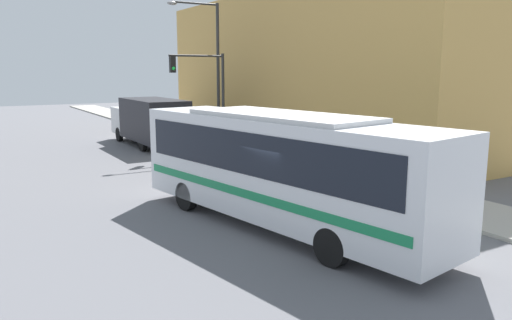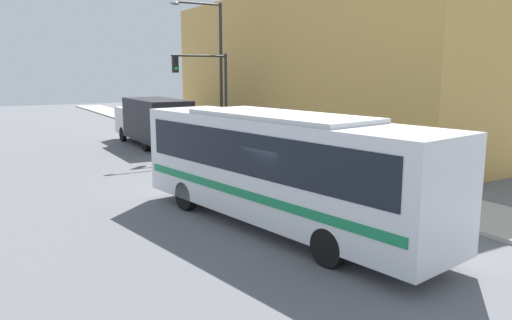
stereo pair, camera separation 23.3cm
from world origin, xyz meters
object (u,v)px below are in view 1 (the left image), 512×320
city_bus (280,163)px  fire_hydrant (335,172)px  delivery_truck (149,120)px  street_lamp (212,63)px  traffic_light_pole (205,84)px  parking_meter (278,147)px  pedestrian_near_corner (239,133)px

city_bus → fire_hydrant: size_ratio=14.80×
delivery_truck → street_lamp: size_ratio=0.99×
traffic_light_pole → parking_meter: bearing=-80.7°
traffic_light_pole → street_lamp: size_ratio=0.66×
city_bus → parking_meter: 9.33m
city_bus → fire_hydrant: bearing=26.1°
city_bus → traffic_light_pole: bearing=63.9°
parking_meter → delivery_truck: bearing=106.7°
street_lamp → fire_hydrant: bearing=-89.2°
delivery_truck → parking_meter: (2.94, -9.79, -0.62)m
city_bus → traffic_light_pole: size_ratio=2.05×
city_bus → street_lamp: size_ratio=1.35×
city_bus → fire_hydrant: 6.41m
city_bus → pedestrian_near_corner: 14.36m
traffic_light_pole → pedestrian_near_corner: bearing=-19.4°
delivery_truck → street_lamp: 5.36m
delivery_truck → street_lamp: (2.80, -3.07, 3.38)m
fire_hydrant → street_lamp: (-0.14, 10.86, 4.46)m
fire_hydrant → parking_meter: bearing=90.0°
fire_hydrant → traffic_light_pole: 10.63m
parking_meter → city_bus: bearing=-123.3°
parking_meter → pedestrian_near_corner: pedestrian_near_corner is taller
fire_hydrant → street_lamp: size_ratio=0.09×
city_bus → delivery_truck: bearing=73.6°
fire_hydrant → street_lamp: street_lamp is taller
delivery_truck → fire_hydrant: 14.27m
delivery_truck → fire_hydrant: bearing=-78.1°
city_bus → parking_meter: bearing=47.4°
street_lamp → traffic_light_pole: bearing=-136.0°
city_bus → pedestrian_near_corner: bearing=56.3°
fire_hydrant → parking_meter: parking_meter is taller
traffic_light_pole → parking_meter: size_ratio=4.38×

